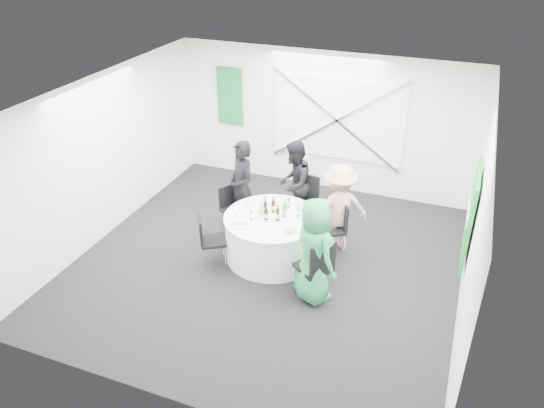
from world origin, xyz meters
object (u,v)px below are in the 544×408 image
(person_woman_green, at_px, (314,251))
(chair_front_right, at_px, (317,265))
(chair_back_left, at_px, (231,205))
(chair_back, at_px, (305,198))
(person_woman_pink, at_px, (339,208))
(person_man_back_left, at_px, (242,187))
(chair_front_left, at_px, (208,237))
(green_water_bottle, at_px, (285,211))
(person_man_back, at_px, (294,183))
(banquet_table, at_px, (272,237))
(clear_water_bottle, at_px, (261,210))
(chair_back_right, at_px, (337,224))

(person_woman_green, bearing_deg, chair_front_right, -130.28)
(person_woman_green, bearing_deg, chair_back_left, 4.48)
(chair_back_left, relative_size, person_woman_green, 0.50)
(chair_back, xyz_separation_m, person_woman_pink, (0.74, -0.49, 0.20))
(chair_back_left, bearing_deg, person_woman_pink, -58.75)
(chair_back, xyz_separation_m, person_man_back_left, (-1.01, -0.48, 0.26))
(chair_back, relative_size, chair_front_left, 1.13)
(chair_back_left, bearing_deg, chair_front_left, -143.62)
(chair_back, xyz_separation_m, chair_front_right, (0.80, -1.88, 0.01))
(chair_front_right, relative_size, green_water_bottle, 3.47)
(person_man_back_left, xyz_separation_m, person_woman_green, (1.75, -1.40, -0.02))
(person_man_back, bearing_deg, person_woman_pink, 58.46)
(person_woman_pink, bearing_deg, green_water_bottle, 2.38)
(green_water_bottle, bearing_deg, person_man_back_left, 150.66)
(banquet_table, distance_m, chair_back, 1.16)
(chair_back_left, relative_size, chair_front_left, 0.94)
(chair_back_left, height_order, person_man_back, person_man_back)
(chair_front_left, height_order, person_man_back_left, person_man_back_left)
(banquet_table, bearing_deg, green_water_bottle, 22.84)
(chair_back_left, height_order, chair_front_left, chair_front_left)
(chair_back, xyz_separation_m, chair_front_left, (-1.08, -1.68, -0.07))
(chair_front_right, distance_m, person_man_back_left, 2.29)
(person_man_back, height_order, clear_water_bottle, person_man_back)
(banquet_table, height_order, chair_back_right, chair_back_right)
(chair_back_right, xyz_separation_m, person_woman_green, (-0.00, -1.28, 0.28))
(banquet_table, xyz_separation_m, chair_back_right, (0.94, 0.52, 0.17))
(chair_front_left, xyz_separation_m, person_woman_pink, (1.82, 1.19, 0.27))
(chair_front_right, xyz_separation_m, person_woman_green, (-0.05, -0.01, 0.23))
(banquet_table, xyz_separation_m, chair_back_left, (-1.01, 0.58, 0.09))
(chair_back_left, xyz_separation_m, green_water_bottle, (1.20, -0.50, 0.40))
(chair_front_right, height_order, clear_water_bottle, clear_water_bottle)
(chair_back, height_order, person_woman_pink, person_woman_pink)
(person_man_back_left, bearing_deg, person_man_back, 73.52)
(clear_water_bottle, bearing_deg, chair_front_left, -143.37)
(person_man_back, bearing_deg, clear_water_bottle, -8.25)
(chair_front_right, bearing_deg, clear_water_bottle, -84.42)
(person_woman_green, height_order, green_water_bottle, person_woman_green)
(person_man_back, bearing_deg, person_man_back_left, -56.55)
(chair_back, distance_m, person_man_back, 0.32)
(banquet_table, xyz_separation_m, chair_back, (0.20, 1.12, 0.20))
(chair_back, distance_m, chair_front_left, 2.00)
(person_woman_pink, bearing_deg, clear_water_bottle, -3.05)
(banquet_table, distance_m, chair_front_right, 1.26)
(chair_front_left, xyz_separation_m, person_woman_green, (1.82, -0.21, 0.31))
(clear_water_bottle, bearing_deg, person_man_back, 83.52)
(chair_front_right, distance_m, chair_front_left, 1.88)
(chair_back_left, xyz_separation_m, person_man_back, (0.97, 0.61, 0.32))
(chair_back_left, bearing_deg, banquet_table, -90.00)
(chair_front_left, distance_m, person_woman_pink, 2.19)
(person_man_back, xyz_separation_m, clear_water_bottle, (-0.14, -1.22, 0.09))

